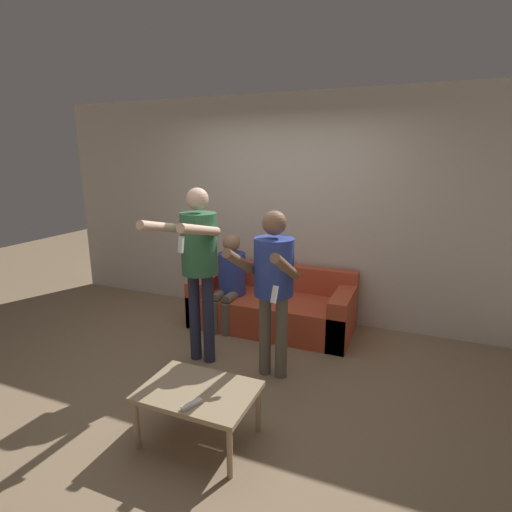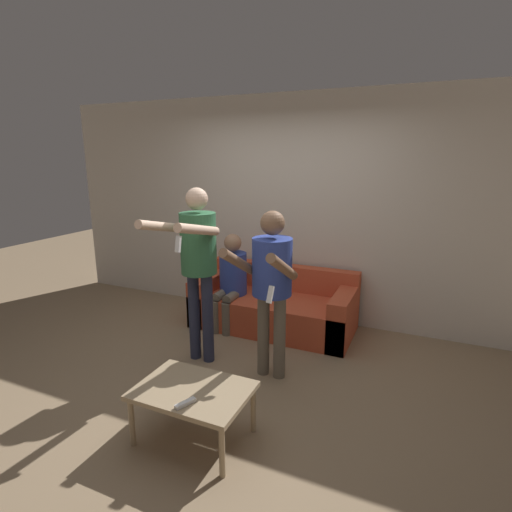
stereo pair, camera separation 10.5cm
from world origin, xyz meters
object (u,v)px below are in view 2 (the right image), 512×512
(person_standing_right, at_px, (271,276))
(remote_on_table, at_px, (185,403))
(person_standing_left, at_px, (197,255))
(person_seated, at_px, (231,277))
(couch, at_px, (274,307))
(coffee_table, at_px, (193,394))

(person_standing_right, xyz_separation_m, remote_on_table, (-0.13, -1.19, -0.55))
(person_standing_left, distance_m, person_seated, 1.02)
(person_seated, relative_size, remote_on_table, 7.29)
(couch, height_order, coffee_table, couch)
(person_standing_left, relative_size, person_standing_right, 1.11)
(person_standing_right, bearing_deg, person_seated, 134.08)
(person_standing_right, relative_size, person_seated, 1.39)
(person_standing_right, height_order, coffee_table, person_standing_right)
(person_standing_left, distance_m, remote_on_table, 1.50)
(person_seated, bearing_deg, remote_on_table, -70.65)
(coffee_table, height_order, remote_on_table, remote_on_table)
(person_standing_right, xyz_separation_m, coffee_table, (-0.19, -1.00, -0.61))
(couch, relative_size, person_standing_right, 1.21)
(coffee_table, distance_m, remote_on_table, 0.20)
(person_standing_left, xyz_separation_m, remote_on_table, (0.62, -1.18, -0.67))
(person_seated, distance_m, coffee_table, 2.02)
(person_standing_right, bearing_deg, couch, 109.59)
(remote_on_table, bearing_deg, person_standing_left, 117.53)
(person_standing_right, distance_m, person_seated, 1.28)
(person_standing_right, distance_m, remote_on_table, 1.31)
(couch, height_order, remote_on_table, couch)
(couch, distance_m, remote_on_table, 2.25)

